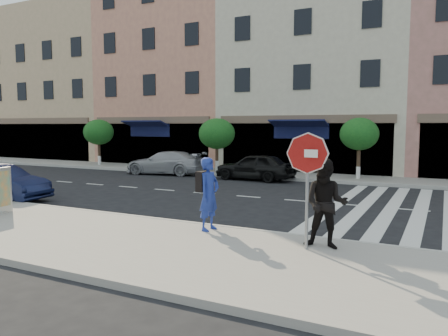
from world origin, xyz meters
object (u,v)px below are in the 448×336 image
stop_sign (307,165)px  car_far_left (165,163)px  car_far_mid (255,167)px  photographer (209,194)px  walker (326,204)px

stop_sign → car_far_left: bearing=141.1°
car_far_left → car_far_mid: bearing=80.6°
photographer → car_far_left: 14.35m
walker → photographer: bearing=169.9°
photographer → car_far_left: size_ratio=0.40×
stop_sign → car_far_left: stop_sign is taller
photographer → walker: walker is taller
stop_sign → walker: (0.34, 0.28, -0.85)m
walker → car_far_left: (-12.06, 11.44, -0.45)m
walker → car_far_left: bearing=132.0°
car_far_left → photographer: bearing=31.1°
stop_sign → car_far_mid: size_ratio=0.61×
stop_sign → car_far_mid: bearing=123.9°
walker → car_far_mid: 13.00m
walker → car_far_left: 16.63m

